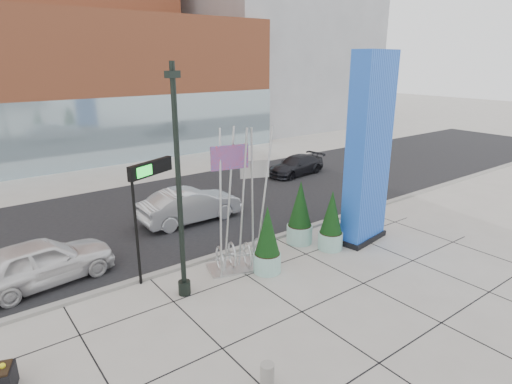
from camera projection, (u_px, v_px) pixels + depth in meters
ground at (258, 308)px, 13.79m from camera, size 160.00×160.00×0.00m
street_asphalt at (138, 219)px, 21.42m from camera, size 80.00×12.00×0.02m
curb_edge at (197, 262)px, 16.82m from camera, size 80.00×0.30×0.12m
tower_podium at (59, 88)px, 33.32m from camera, size 34.00×10.00×11.00m
tower_glass_front at (82, 135)px, 30.55m from camera, size 34.00×0.60×5.00m
building_grey_parking at (270, 47)px, 50.41m from camera, size 20.00×18.00×18.00m
blue_pylon at (368, 154)px, 17.86m from camera, size 2.55×1.44×8.05m
lamp_post at (180, 208)px, 13.71m from camera, size 0.52×0.42×7.65m
public_art_sculpture at (240, 233)px, 16.11m from camera, size 2.64×1.84×5.45m
concrete_bollard at (267, 376)px, 10.38m from camera, size 0.35×0.35×0.68m
overhead_street_sign at (153, 181)px, 14.64m from camera, size 1.93×0.97×4.31m
round_planter_east at (300, 214)px, 18.37m from camera, size 1.12×1.12×2.80m
round_planter_mid at (331, 222)px, 17.78m from camera, size 1.03×1.03×2.57m
round_planter_west at (267, 241)px, 15.83m from camera, size 1.04×1.04×2.61m
car_white_west at (42, 262)px, 15.07m from camera, size 5.12×2.57×1.68m
car_silver_mid at (190, 205)px, 20.92m from camera, size 5.03×1.76×1.66m
car_dark_east at (296, 166)px, 29.45m from camera, size 4.65×2.31×1.30m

